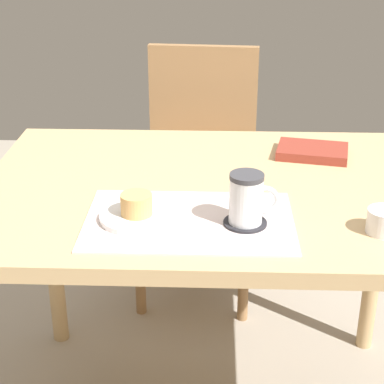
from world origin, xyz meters
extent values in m
cylinder|color=tan|center=(-0.50, 0.33, 0.34)|extent=(0.05, 0.05, 0.67)
cylinder|color=tan|center=(0.50, 0.33, 0.34)|extent=(0.05, 0.05, 0.67)
cube|color=tan|center=(0.00, 0.00, 0.69)|extent=(1.10, 0.77, 0.04)
cylinder|color=#997047|center=(0.11, 0.46, 0.21)|extent=(0.04, 0.04, 0.42)
cylinder|color=#997047|center=(-0.25, 0.48, 0.21)|extent=(0.04, 0.04, 0.42)
cylinder|color=#997047|center=(0.13, 0.81, 0.21)|extent=(0.04, 0.04, 0.42)
cylinder|color=#997047|center=(-0.22, 0.84, 0.21)|extent=(0.04, 0.04, 0.42)
cube|color=#997047|center=(-0.06, 0.65, 0.44)|extent=(0.45, 0.45, 0.04)
cube|color=#997047|center=(-0.04, 0.84, 0.66)|extent=(0.39, 0.06, 0.40)
cube|color=silver|center=(-0.05, -0.19, 0.71)|extent=(0.44, 0.28, 0.00)
cylinder|color=white|center=(-0.16, -0.19, 0.72)|extent=(0.16, 0.16, 0.01)
cylinder|color=#E0A860|center=(-0.16, -0.19, 0.75)|extent=(0.07, 0.07, 0.04)
cylinder|color=#232328|center=(0.07, -0.20, 0.72)|extent=(0.09, 0.09, 0.00)
cylinder|color=white|center=(0.07, -0.20, 0.77)|extent=(0.07, 0.07, 0.10)
cylinder|color=#3D3D42|center=(0.07, -0.20, 0.82)|extent=(0.07, 0.07, 0.01)
torus|color=white|center=(0.10, -0.20, 0.77)|extent=(0.06, 0.01, 0.06)
cube|color=maroon|center=(0.26, 0.20, 0.72)|extent=(0.20, 0.16, 0.02)
camera|label=1|loc=(0.00, -1.38, 1.33)|focal=60.00mm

